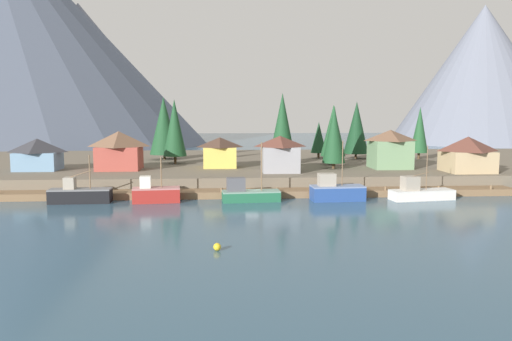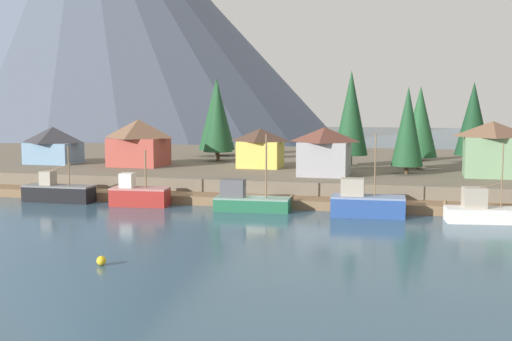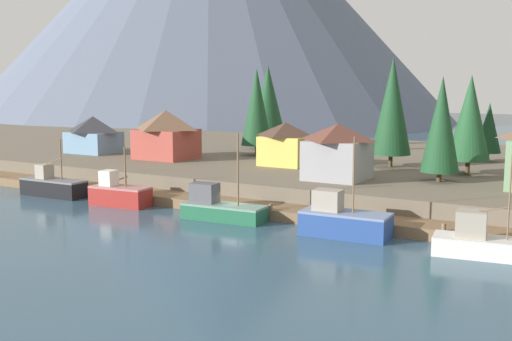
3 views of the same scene
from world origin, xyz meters
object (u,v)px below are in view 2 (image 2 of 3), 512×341
fishing_boat_blue (366,204)px  conifer_back_left (408,126)px  fishing_boat_white (490,212)px  conifer_mid_left (473,119)px  fishing_boat_green (249,201)px  conifer_centre (420,122)px  house_green (492,148)px  house_blue (53,145)px  house_yellow (260,148)px  channel_buoy (101,261)px  fishing_boat_red (139,195)px  conifer_back_right (217,114)px  house_red (139,142)px  conifer_near_left (351,113)px  fishing_boat_black (58,192)px  conifer_far_left (218,116)px  house_grey (325,151)px  conifer_mid_right (419,132)px

fishing_boat_blue → conifer_back_left: conifer_back_left is taller
fishing_boat_white → conifer_mid_left: 37.61m
fishing_boat_green → fishing_boat_white: fishing_boat_green is taller
fishing_boat_green → conifer_centre: (17.35, 24.51, 7.82)m
house_green → house_blue: house_green is taller
house_yellow → channel_buoy: size_ratio=8.67×
fishing_boat_red → conifer_mid_left: (37.81, 36.23, 7.86)m
fishing_boat_white → conifer_back_right: conifer_back_right is taller
house_red → conifer_near_left: (29.20, 7.36, 4.12)m
fishing_boat_black → house_green: size_ratio=1.21×
fishing_boat_white → house_blue: bearing=154.0°
fishing_boat_white → house_yellow: size_ratio=1.55×
conifer_far_left → fishing_boat_blue: bearing=-48.3°
house_green → channel_buoy: size_ratio=9.86×
house_grey → conifer_mid_right: 26.50m
fishing_boat_blue → house_grey: size_ratio=1.30×
fishing_boat_red → conifer_near_left: 34.24m
conifer_near_left → fishing_boat_blue: bearing=-79.9°
house_grey → fishing_boat_blue: bearing=-64.8°
house_grey → conifer_back_left: size_ratio=0.59×
house_red → conifer_back_left: bearing=-1.6°
house_yellow → conifer_centre: bearing=10.4°
fishing_boat_blue → conifer_far_left: size_ratio=0.68×
fishing_boat_black → house_red: size_ratio=1.09×
fishing_boat_black → fishing_boat_white: fishing_boat_white is taller
channel_buoy → conifer_mid_right: bearing=71.3°
conifer_mid_left → house_green: bearing=-86.6°
house_grey → conifer_centre: 16.05m
house_green → house_grey: house_green is taller
house_blue → conifer_back_left: (51.00, -1.07, 3.27)m
fishing_boat_blue → conifer_back_right: 47.03m
house_yellow → fishing_boat_black: bearing=-133.6°
conifer_near_left → conifer_back_left: bearing=-46.2°
conifer_near_left → conifer_mid_right: (9.26, 11.76, -3.07)m
fishing_boat_black → fishing_boat_green: size_ratio=1.01×
house_red → conifer_mid_left: 49.69m
house_green → conifer_centre: (-8.72, 6.87, 2.96)m
conifer_mid_left → house_red: bearing=-159.0°
fishing_boat_white → house_yellow: bearing=135.3°
house_red → conifer_near_left: 30.39m
house_red → conifer_back_left: size_ratio=0.69×
fishing_boat_white → conifer_near_left: size_ratio=0.70×
house_red → conifer_mid_left: (46.29, 17.79, 3.18)m
house_yellow → fishing_boat_white: bearing=-36.4°
fishing_boat_black → fishing_boat_green: (23.23, -0.37, -0.04)m
house_yellow → conifer_back_right: bearing=125.9°
fishing_boat_white → conifer_mid_left: conifer_mid_left is taller
conifer_back_right → house_blue: bearing=-136.9°
house_red → conifer_centre: 39.26m
house_green → channel_buoy: bearing=-125.2°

